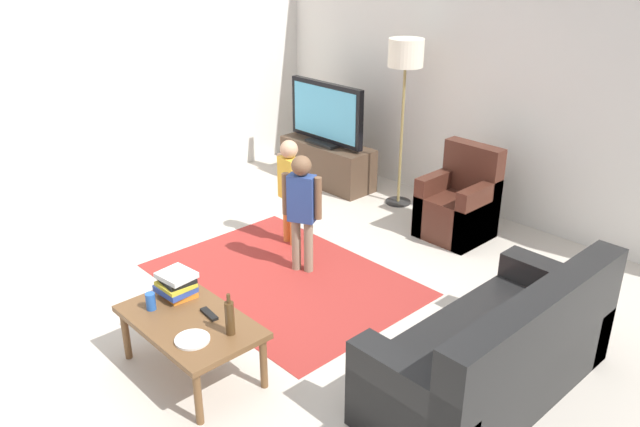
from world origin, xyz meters
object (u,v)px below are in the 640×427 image
(tv, at_px, (326,114))
(soda_can, at_px, (151,301))
(couch, at_px, (501,358))
(coffee_table, at_px, (190,325))
(child_center, at_px, (302,203))
(book_stack, at_px, (177,284))
(plate, at_px, (192,340))
(floor_lamp, at_px, (405,62))
(child_near_tv, at_px, (290,183))
(armchair, at_px, (460,207))
(bottle, at_px, (230,317))
(tv_stand, at_px, (327,164))
(tv_remote, at_px, (209,314))

(tv, height_order, soda_can, tv)
(couch, height_order, coffee_table, couch)
(coffee_table, bearing_deg, child_center, 110.78)
(coffee_table, bearing_deg, book_stack, 162.00)
(child_center, distance_m, plate, 1.81)
(floor_lamp, bearing_deg, plate, -70.43)
(child_near_tv, height_order, book_stack, child_near_tv)
(child_center, xyz_separation_m, soda_can, (0.29, -1.61, -0.16))
(armchair, height_order, book_stack, armchair)
(child_center, relative_size, plate, 4.84)
(child_near_tv, bearing_deg, child_center, -29.90)
(tv, xyz_separation_m, child_near_tv, (0.93, -1.35, -0.23))
(coffee_table, xyz_separation_m, soda_can, (-0.28, -0.12, 0.11))
(bottle, relative_size, plate, 1.31)
(tv_stand, height_order, book_stack, book_stack)
(book_stack, distance_m, soda_can, 0.22)
(book_stack, relative_size, soda_can, 2.18)
(tv_stand, relative_size, plate, 5.45)
(armchair, relative_size, coffee_table, 0.90)
(child_center, bearing_deg, floor_lamp, 103.33)
(book_stack, bearing_deg, plate, -22.61)
(child_near_tv, xyz_separation_m, soda_can, (0.77, -1.89, -0.14))
(couch, distance_m, coffee_table, 2.01)
(coffee_table, distance_m, tv_remote, 0.14)
(tv_stand, bearing_deg, floor_lamp, 8.80)
(tv, bearing_deg, bottle, -52.79)
(tv, height_order, armchair, tv)
(coffee_table, height_order, soda_can, soda_can)
(tv_remote, height_order, soda_can, soda_can)
(tv, xyz_separation_m, coffee_table, (1.98, -3.12, -0.48))
(tv_stand, xyz_separation_m, child_center, (1.41, -1.65, 0.40))
(book_stack, bearing_deg, soda_can, -82.51)
(plate, bearing_deg, coffee_table, 151.42)
(tv, relative_size, soda_can, 9.17)
(book_stack, bearing_deg, coffee_table, -18.00)
(tv, distance_m, book_stack, 3.47)
(tv_stand, xyz_separation_m, armchair, (1.92, -0.04, 0.05))
(armchair, bearing_deg, tv_stand, 178.82)
(child_near_tv, bearing_deg, tv_stand, 124.02)
(floor_lamp, relative_size, book_stack, 6.80)
(book_stack, bearing_deg, floor_lamp, 102.10)
(tv, xyz_separation_m, armchair, (1.92, -0.02, -0.55))
(child_near_tv, bearing_deg, bottle, -50.68)
(soda_can, bearing_deg, book_stack, 97.49)
(child_near_tv, bearing_deg, tv, 124.43)
(tv_remote, bearing_deg, armchair, 97.79)
(armchair, xyz_separation_m, floor_lamp, (-0.93, 0.19, 1.25))
(floor_lamp, distance_m, book_stack, 3.43)
(tv, bearing_deg, coffee_table, -57.69)
(tv, bearing_deg, child_near_tv, -55.57)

